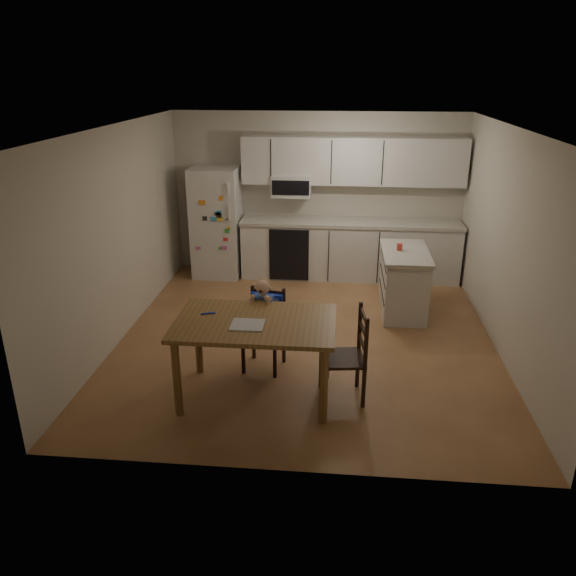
% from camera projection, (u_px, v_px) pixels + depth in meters
% --- Properties ---
extents(room, '(4.52, 5.01, 2.51)m').
position_uv_depth(room, '(310.00, 228.00, 6.92)').
color(room, brown).
rests_on(room, ground).
extents(refrigerator, '(0.72, 0.70, 1.70)m').
position_uv_depth(refrigerator, '(217.00, 222.00, 8.75)').
color(refrigerator, silver).
rests_on(refrigerator, ground).
extents(kitchen_run, '(3.37, 0.62, 2.15)m').
position_uv_depth(kitchen_run, '(349.00, 222.00, 8.65)').
color(kitchen_run, silver).
rests_on(kitchen_run, ground).
extents(kitchen_island, '(0.61, 1.16, 0.85)m').
position_uv_depth(kitchen_island, '(403.00, 281.00, 7.51)').
color(kitchen_island, silver).
rests_on(kitchen_island, ground).
extents(red_cup, '(0.07, 0.07, 0.09)m').
position_uv_depth(red_cup, '(400.00, 247.00, 7.38)').
color(red_cup, red).
rests_on(red_cup, kitchen_island).
extents(dining_table, '(1.55, 0.99, 0.83)m').
position_uv_depth(dining_table, '(255.00, 331.00, 5.43)').
color(dining_table, brown).
rests_on(dining_table, ground).
extents(napkin, '(0.31, 0.27, 0.01)m').
position_uv_depth(napkin, '(248.00, 325.00, 5.29)').
color(napkin, '#BCBCC2').
rests_on(napkin, dining_table).
extents(toddler_spoon, '(0.12, 0.06, 0.02)m').
position_uv_depth(toddler_spoon, '(207.00, 313.00, 5.53)').
color(toddler_spoon, blue).
rests_on(toddler_spoon, dining_table).
extents(chair_booster, '(0.45, 0.45, 1.04)m').
position_uv_depth(chair_booster, '(265.00, 314.00, 6.03)').
color(chair_booster, black).
rests_on(chair_booster, ground).
extents(chair_side, '(0.47, 0.47, 0.95)m').
position_uv_depth(chair_side, '(352.00, 349.00, 5.47)').
color(chair_side, black).
rests_on(chair_side, ground).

